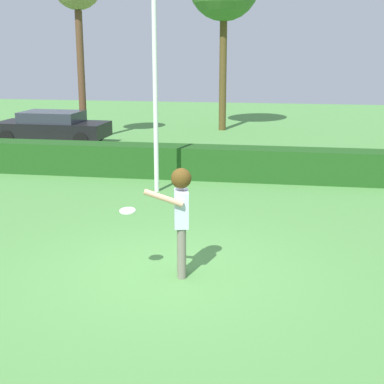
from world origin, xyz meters
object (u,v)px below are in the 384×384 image
object	(u,v)px
person	(181,209)
frisbee	(127,211)
lamppost	(155,68)
parked_car_black	(52,126)

from	to	relation	value
person	frisbee	size ratio (longest dim) A/B	7.04
person	lamppost	size ratio (longest dim) A/B	0.32
frisbee	lamppost	size ratio (longest dim) A/B	0.05
frisbee	lamppost	world-z (taller)	lamppost
person	parked_car_black	size ratio (longest dim) A/B	0.42
frisbee	lamppost	bearing A→B (deg)	98.59
person	lamppost	distance (m)	5.97
frisbee	person	bearing A→B (deg)	12.40
lamppost	person	bearing A→B (deg)	-72.88
frisbee	parked_car_black	distance (m)	13.75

